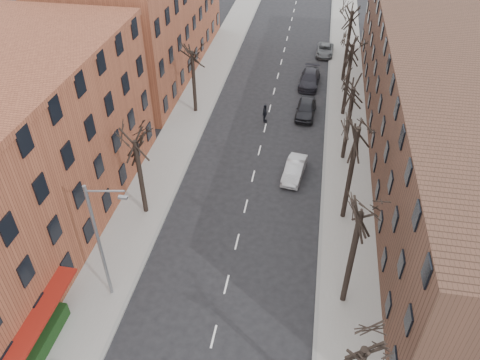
% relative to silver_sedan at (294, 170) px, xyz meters
% --- Properties ---
extents(sidewalk_left, '(4.00, 90.00, 0.15)m').
position_rel_silver_sedan_xyz_m(sidewalk_left, '(-11.46, 10.43, -0.63)').
color(sidewalk_left, gray).
rests_on(sidewalk_left, ground).
extents(sidewalk_right, '(4.00, 90.00, 0.15)m').
position_rel_silver_sedan_xyz_m(sidewalk_right, '(4.54, 10.43, -0.63)').
color(sidewalk_right, gray).
rests_on(sidewalk_right, ground).
extents(building_left_near, '(12.00, 26.00, 12.00)m').
position_rel_silver_sedan_xyz_m(building_left_near, '(-19.46, -9.57, 5.29)').
color(building_left_near, brown).
rests_on(building_left_near, ground).
extents(building_left_far, '(12.00, 28.00, 14.00)m').
position_rel_silver_sedan_xyz_m(building_left_far, '(-19.46, 19.43, 6.29)').
color(building_left_far, brown).
rests_on(building_left_far, ground).
extents(building_right, '(12.00, 50.00, 10.00)m').
position_rel_silver_sedan_xyz_m(building_right, '(12.54, 5.43, 4.29)').
color(building_right, '#472C21').
rests_on(building_right, ground).
extents(awning_left, '(1.20, 7.00, 0.15)m').
position_rel_silver_sedan_xyz_m(awning_left, '(-12.86, -18.57, -0.71)').
color(awning_left, maroon).
rests_on(awning_left, ground).
extents(hedge, '(0.80, 6.00, 1.00)m').
position_rel_silver_sedan_xyz_m(hedge, '(-12.96, -19.57, -0.06)').
color(hedge, '#183612').
rests_on(hedge, sidewalk_left).
extents(tree_right_b, '(5.20, 5.20, 10.80)m').
position_rel_silver_sedan_xyz_m(tree_right_b, '(4.14, -12.57, -0.71)').
color(tree_right_b, black).
rests_on(tree_right_b, ground).
extents(tree_right_c, '(5.20, 5.20, 11.60)m').
position_rel_silver_sedan_xyz_m(tree_right_c, '(4.14, -4.57, -0.71)').
color(tree_right_c, black).
rests_on(tree_right_c, ground).
extents(tree_right_d, '(5.20, 5.20, 10.00)m').
position_rel_silver_sedan_xyz_m(tree_right_d, '(4.14, 3.43, -0.71)').
color(tree_right_d, black).
rests_on(tree_right_d, ground).
extents(tree_right_e, '(5.20, 5.20, 10.80)m').
position_rel_silver_sedan_xyz_m(tree_right_e, '(4.14, 11.43, -0.71)').
color(tree_right_e, black).
rests_on(tree_right_e, ground).
extents(tree_right_f, '(5.20, 5.20, 11.60)m').
position_rel_silver_sedan_xyz_m(tree_right_f, '(4.14, 19.43, -0.71)').
color(tree_right_f, black).
rests_on(tree_right_f, ground).
extents(tree_left_a, '(5.20, 5.20, 9.50)m').
position_rel_silver_sedan_xyz_m(tree_left_a, '(-11.06, -6.57, -0.71)').
color(tree_left_a, black).
rests_on(tree_left_a, ground).
extents(tree_left_b, '(5.20, 5.20, 9.50)m').
position_rel_silver_sedan_xyz_m(tree_left_b, '(-11.06, 9.43, -0.71)').
color(tree_left_b, black).
rests_on(tree_left_b, ground).
extents(streetlight, '(2.45, 0.22, 9.03)m').
position_rel_silver_sedan_xyz_m(streetlight, '(-10.49, -14.57, 4.30)').
color(streetlight, slate).
rests_on(streetlight, ground).
extents(silver_sedan, '(2.04, 4.45, 1.42)m').
position_rel_silver_sedan_xyz_m(silver_sedan, '(0.00, 0.00, 0.00)').
color(silver_sedan, '#A4A7AB').
rests_on(silver_sedan, ground).
extents(parked_car_near, '(2.13, 4.80, 1.60)m').
position_rel_silver_sedan_xyz_m(parked_car_near, '(0.34, 10.61, 0.09)').
color(parked_car_near, black).
rests_on(parked_car_near, ground).
extents(parked_car_mid, '(2.47, 5.43, 1.54)m').
position_rel_silver_sedan_xyz_m(parked_car_mid, '(0.34, 17.64, 0.06)').
color(parked_car_mid, black).
rests_on(parked_car_mid, ground).
extents(parked_car_far, '(2.24, 4.57, 1.25)m').
position_rel_silver_sedan_xyz_m(parked_car_far, '(1.84, 26.65, -0.08)').
color(parked_car_far, '#505357').
rests_on(parked_car_far, ground).
extents(pedestrian_crossing, '(0.79, 1.23, 1.95)m').
position_rel_silver_sedan_xyz_m(pedestrian_crossing, '(-3.67, 8.60, 0.27)').
color(pedestrian_crossing, black).
rests_on(pedestrian_crossing, ground).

